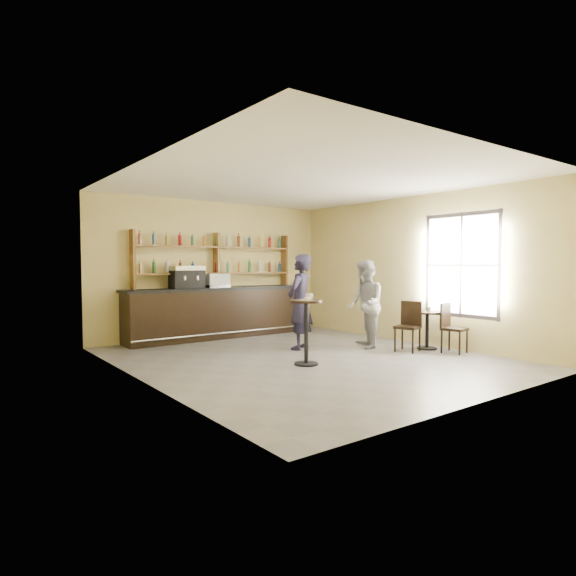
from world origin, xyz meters
TOP-DOWN VIEW (x-y plane):
  - floor at (0.00, 0.00)m, footprint 7.00×7.00m
  - ceiling at (0.00, 0.00)m, footprint 7.00×7.00m
  - wall_back at (0.00, 3.50)m, footprint 7.00×0.00m
  - wall_front at (0.00, -3.50)m, footprint 7.00×0.00m
  - wall_left at (-3.00, 0.00)m, footprint 0.00×7.00m
  - wall_right at (3.00, 0.00)m, footprint 0.00×7.00m
  - window_pane at (2.99, -1.20)m, footprint 0.00×2.00m
  - window_frame at (2.99, -1.20)m, footprint 0.04×1.70m
  - shelf_unit at (0.00, 3.37)m, footprint 4.00×0.26m
  - liquor_bottles at (0.00, 3.37)m, footprint 3.68×0.10m
  - bar_counter at (-0.14, 3.15)m, footprint 4.35×0.85m
  - espresso_machine at (-0.87, 3.15)m, footprint 0.73×0.49m
  - pastry_case at (-0.14, 3.15)m, footprint 0.54×0.43m
  - pedestal_table at (-0.34, -0.44)m, footprint 0.68×0.68m
  - napkin at (-0.34, -0.44)m, footprint 0.20×0.20m
  - donut at (-0.33, -0.45)m, footprint 0.14×0.14m
  - cup_pedestal at (-0.20, -0.34)m, footprint 0.15×0.15m
  - man_main at (0.51, 0.81)m, footprint 0.83×0.73m
  - cafe_table at (2.60, -0.71)m, footprint 0.66×0.66m
  - cup_cafe at (2.65, -0.71)m, footprint 0.12×0.12m
  - chair_west at (2.05, -0.66)m, footprint 0.53×0.53m
  - chair_south at (2.65, -1.31)m, footprint 0.49×0.49m
  - patron_second at (1.67, 0.13)m, footprint 1.05×1.11m

SIDE VIEW (x-z plane):
  - floor at x=0.00m, z-range 0.00..0.00m
  - cafe_table at x=2.60m, z-range 0.00..0.76m
  - chair_south at x=2.65m, z-range 0.00..0.96m
  - chair_west at x=2.05m, z-range 0.00..0.99m
  - pedestal_table at x=-0.34m, z-range 0.00..1.11m
  - bar_counter at x=-0.14m, z-range 0.00..1.18m
  - cup_cafe at x=2.65m, z-range 0.76..0.85m
  - patron_second at x=1.67m, z-range 0.00..1.81m
  - man_main at x=0.51m, z-range 0.00..1.92m
  - napkin at x=-0.34m, z-range 1.11..1.12m
  - donut at x=-0.33m, z-range 1.12..1.16m
  - cup_pedestal at x=-0.20m, z-range 1.11..1.21m
  - pastry_case at x=-0.14m, z-range 1.18..1.50m
  - espresso_machine at x=-0.87m, z-range 1.18..1.68m
  - wall_back at x=0.00m, z-range -1.90..5.10m
  - wall_front at x=0.00m, z-range -1.90..5.10m
  - wall_left at x=-3.00m, z-range -1.90..5.10m
  - wall_right at x=3.00m, z-range -1.90..5.10m
  - window_frame at x=2.99m, z-range 0.65..2.75m
  - window_pane at x=2.99m, z-range 0.70..2.70m
  - shelf_unit at x=0.00m, z-range 1.11..2.51m
  - liquor_bottles at x=0.00m, z-range 1.48..2.48m
  - ceiling at x=0.00m, z-range 3.20..3.20m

